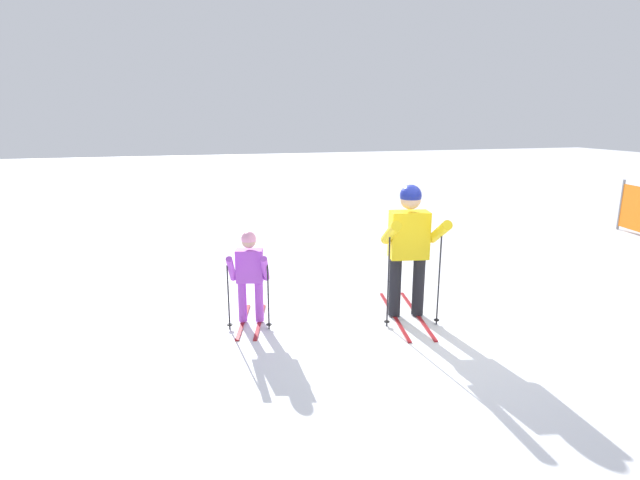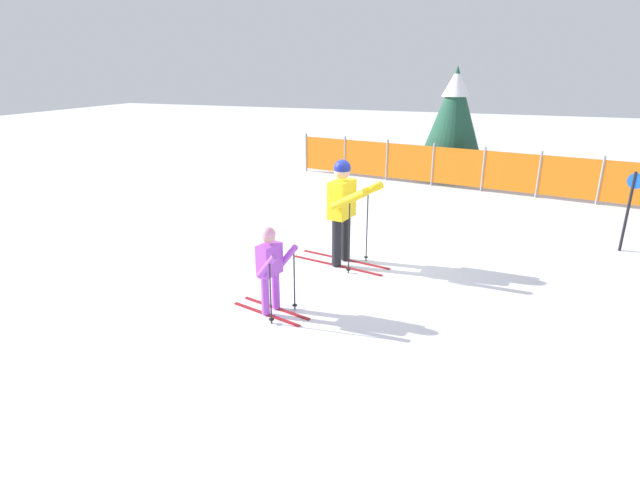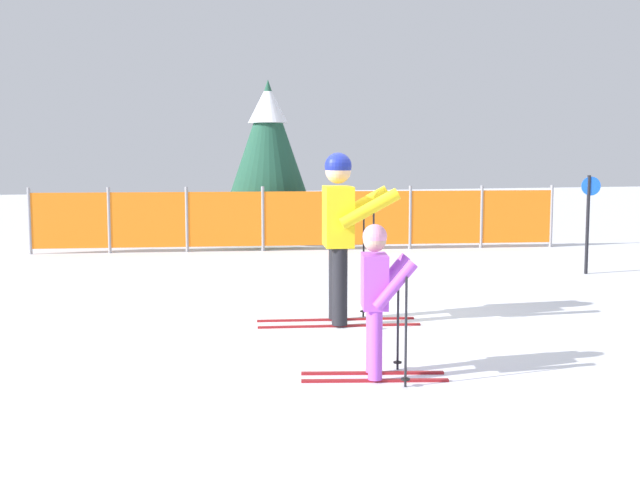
% 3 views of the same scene
% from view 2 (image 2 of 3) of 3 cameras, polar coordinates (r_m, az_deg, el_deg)
% --- Properties ---
extents(ground_plane, '(60.00, 60.00, 0.00)m').
position_cam_2_polar(ground_plane, '(8.70, 4.20, -2.42)').
color(ground_plane, white).
extents(skier_adult, '(1.73, 0.85, 1.79)m').
position_cam_2_polar(skier_adult, '(8.25, 2.69, 4.27)').
color(skier_adult, maroon).
rests_on(skier_adult, ground_plane).
extents(skier_child, '(1.18, 0.61, 1.23)m').
position_cam_2_polar(skier_child, '(6.68, -5.68, -2.72)').
color(skier_child, maroon).
rests_on(skier_child, ground_plane).
extents(safety_fence, '(9.59, 1.69, 1.19)m').
position_cam_2_polar(safety_fence, '(14.27, 15.44, 8.06)').
color(safety_fence, gray).
rests_on(safety_fence, ground_plane).
extents(conifer_far, '(1.74, 1.74, 3.22)m').
position_cam_2_polar(conifer_far, '(15.28, 15.10, 14.11)').
color(conifer_far, '#4C3823').
rests_on(conifer_far, ground_plane).
extents(trail_marker, '(0.27, 0.11, 1.47)m').
position_cam_2_polar(trail_marker, '(10.45, 31.91, 3.61)').
color(trail_marker, black).
rests_on(trail_marker, ground_plane).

